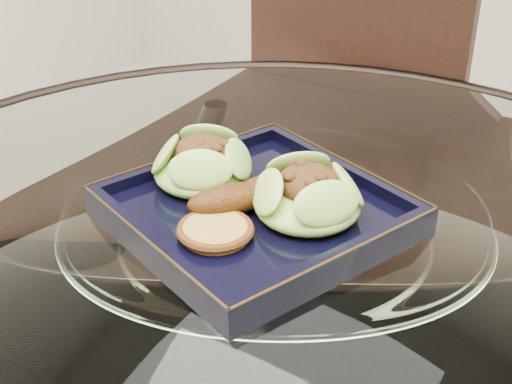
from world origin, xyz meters
The scene contains 7 objects.
dining_table centered at (0.00, 0.00, 0.60)m, with size 1.13×1.13×0.77m.
dining_chair centered at (-0.19, 0.45, 0.54)m, with size 0.44×0.44×0.96m.
navy_plate centered at (-0.04, 0.03, 0.77)m, with size 0.27×0.27×0.02m, color black.
lettuce_wrap_left centered at (-0.12, 0.04, 0.80)m, with size 0.11×0.11×0.04m, color olive.
lettuce_wrap_right centered at (0.01, 0.05, 0.80)m, with size 0.11×0.11×0.04m, color #6EA02E.
roasted_plantain centered at (-0.04, 0.05, 0.80)m, with size 0.18×0.04×0.03m, color #582B09.
crumb_patty centered at (-0.04, -0.04, 0.79)m, with size 0.07×0.07×0.01m, color #BE903F.
Camera 1 is at (0.32, -0.52, 1.18)m, focal length 50.00 mm.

